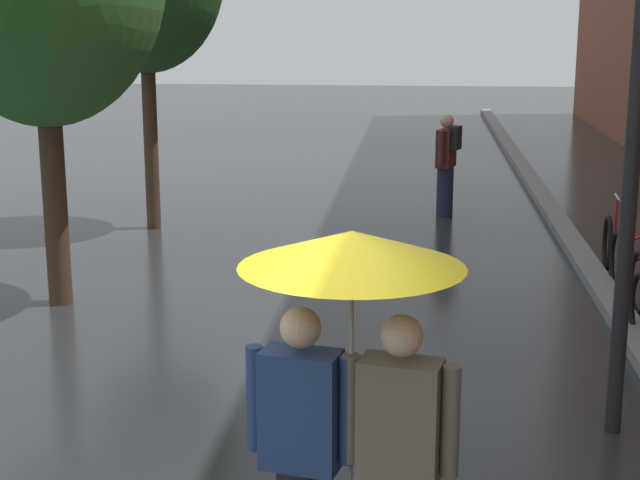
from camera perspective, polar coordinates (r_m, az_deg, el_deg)
The scene contains 4 objects.
kerb_strip at distance 14.48m, azimuth 14.16°, elevation 0.56°, with size 0.30×36.00×0.12m, color slate.
couple_under_umbrella at distance 4.84m, azimuth 1.81°, elevation -7.63°, with size 1.12×1.12×2.10m.
street_lamp_post at distance 7.28m, azimuth 18.13°, elevation 8.10°, with size 0.24×0.24×4.38m.
pedestrian_walking_midground at distance 15.30m, azimuth 7.45°, elevation 4.55°, with size 0.41×0.56×1.60m.
Camera 1 is at (1.07, -4.00, 3.11)m, focal length 54.44 mm.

